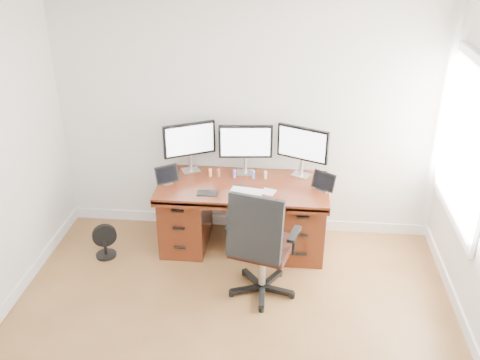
# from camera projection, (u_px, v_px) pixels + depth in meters

# --- Properties ---
(back_wall) EXTENTS (4.00, 0.10, 2.70)m
(back_wall) POSITION_uv_depth(u_px,v_px,m) (247.00, 113.00, 5.49)
(back_wall) COLOR silver
(back_wall) RESTS_ON ground
(desk) EXTENTS (1.70, 0.80, 0.75)m
(desk) POSITION_uv_depth(u_px,v_px,m) (243.00, 213.00, 5.54)
(desk) COLOR #4F1E0F
(desk) RESTS_ON ground
(office_chair) EXTENTS (0.72, 0.72, 1.11)m
(office_chair) POSITION_uv_depth(u_px,v_px,m) (261.00, 262.00, 4.83)
(office_chair) COLOR black
(office_chair) RESTS_ON ground
(floor_fan) EXTENTS (0.25, 0.21, 0.36)m
(floor_fan) POSITION_uv_depth(u_px,v_px,m) (104.00, 242.00, 5.47)
(floor_fan) COLOR black
(floor_fan) RESTS_ON ground
(monitor_left) EXTENTS (0.50, 0.29, 0.53)m
(monitor_left) POSITION_uv_depth(u_px,v_px,m) (189.00, 141.00, 5.49)
(monitor_left) COLOR silver
(monitor_left) RESTS_ON desk
(monitor_center) EXTENTS (0.55, 0.16, 0.53)m
(monitor_center) POSITION_uv_depth(u_px,v_px,m) (246.00, 143.00, 5.44)
(monitor_center) COLOR silver
(monitor_center) RESTS_ON desk
(monitor_right) EXTENTS (0.52, 0.26, 0.53)m
(monitor_right) POSITION_uv_depth(u_px,v_px,m) (303.00, 145.00, 5.39)
(monitor_right) COLOR silver
(monitor_right) RESTS_ON desk
(tablet_left) EXTENTS (0.24, 0.19, 0.19)m
(tablet_left) POSITION_uv_depth(u_px,v_px,m) (167.00, 176.00, 5.34)
(tablet_left) COLOR silver
(tablet_left) RESTS_ON desk
(tablet_right) EXTENTS (0.24, 0.19, 0.19)m
(tablet_right) POSITION_uv_depth(u_px,v_px,m) (324.00, 183.00, 5.20)
(tablet_right) COLOR silver
(tablet_right) RESTS_ON desk
(keyboard) EXTENTS (0.33, 0.18, 0.01)m
(keyboard) POSITION_uv_depth(u_px,v_px,m) (247.00, 191.00, 5.21)
(keyboard) COLOR silver
(keyboard) RESTS_ON desk
(trackpad) EXTENTS (0.16, 0.16, 0.01)m
(trackpad) POSITION_uv_depth(u_px,v_px,m) (268.00, 192.00, 5.20)
(trackpad) COLOR silver
(trackpad) RESTS_ON desk
(drawing_tablet) EXTENTS (0.20, 0.13, 0.01)m
(drawing_tablet) POSITION_uv_depth(u_px,v_px,m) (207.00, 193.00, 5.18)
(drawing_tablet) COLOR black
(drawing_tablet) RESTS_ON desk
(phone) EXTENTS (0.13, 0.07, 0.01)m
(phone) POSITION_uv_depth(u_px,v_px,m) (241.00, 186.00, 5.31)
(phone) COLOR black
(phone) RESTS_ON desk
(figurine_orange) EXTENTS (0.04, 0.04, 0.09)m
(figurine_orange) POSITION_uv_depth(u_px,v_px,m) (210.00, 172.00, 5.50)
(figurine_orange) COLOR #F38652
(figurine_orange) RESTS_ON desk
(figurine_brown) EXTENTS (0.04, 0.04, 0.09)m
(figurine_brown) POSITION_uv_depth(u_px,v_px,m) (219.00, 172.00, 5.49)
(figurine_brown) COLOR brown
(figurine_brown) RESTS_ON desk
(figurine_purple) EXTENTS (0.04, 0.04, 0.09)m
(figurine_purple) POSITION_uv_depth(u_px,v_px,m) (234.00, 173.00, 5.47)
(figurine_purple) COLOR #835DD1
(figurine_purple) RESTS_ON desk
(figurine_blue) EXTENTS (0.04, 0.04, 0.09)m
(figurine_blue) POSITION_uv_depth(u_px,v_px,m) (253.00, 174.00, 5.46)
(figurine_blue) COLOR #5B7AEB
(figurine_blue) RESTS_ON desk
(figurine_yellow) EXTENTS (0.04, 0.04, 0.09)m
(figurine_yellow) POSITION_uv_depth(u_px,v_px,m) (265.00, 174.00, 5.45)
(figurine_yellow) COLOR tan
(figurine_yellow) RESTS_ON desk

